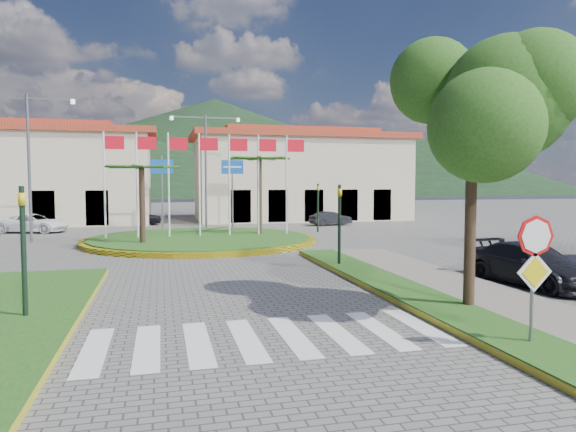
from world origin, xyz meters
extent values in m
plane|color=#63605E|center=(0.00, 0.00, 0.00)|extent=(160.00, 160.00, 0.00)
cube|color=#234A15|center=(4.80, 2.00, 0.09)|extent=(1.60, 28.00, 0.18)
cube|color=silver|center=(0.00, 4.00, 0.01)|extent=(8.00, 3.00, 0.01)
cylinder|color=yellow|center=(0.00, 22.00, 0.12)|extent=(12.70, 12.70, 0.24)
cylinder|color=#234A15|center=(0.00, 22.00, 0.15)|extent=(12.00, 12.00, 0.30)
cylinder|color=black|center=(-3.00, 20.00, 2.02)|extent=(0.28, 0.28, 4.05)
cylinder|color=black|center=(3.50, 23.00, 2.34)|extent=(0.28, 0.28, 4.68)
cylinder|color=silver|center=(-5.00, 22.50, 3.00)|extent=(0.10, 0.10, 6.00)
cube|color=red|center=(-4.45, 22.50, 5.40)|extent=(1.00, 0.03, 0.70)
cylinder|color=silver|center=(-3.33, 22.50, 3.00)|extent=(0.10, 0.10, 6.00)
cube|color=red|center=(-2.78, 22.50, 5.40)|extent=(1.00, 0.03, 0.70)
cylinder|color=silver|center=(-1.67, 22.50, 3.00)|extent=(0.10, 0.10, 6.00)
cube|color=red|center=(-1.12, 22.50, 5.40)|extent=(1.00, 0.03, 0.70)
cylinder|color=silver|center=(0.00, 22.50, 3.00)|extent=(0.10, 0.10, 6.00)
cube|color=red|center=(0.55, 22.50, 5.40)|extent=(1.00, 0.03, 0.70)
cylinder|color=silver|center=(1.67, 22.50, 3.00)|extent=(0.10, 0.10, 6.00)
cube|color=red|center=(2.22, 22.50, 5.40)|extent=(1.00, 0.03, 0.70)
cylinder|color=silver|center=(3.33, 22.50, 3.00)|extent=(0.10, 0.10, 6.00)
cube|color=red|center=(3.88, 22.50, 5.40)|extent=(1.00, 0.03, 0.70)
cylinder|color=silver|center=(5.00, 22.50, 3.00)|extent=(0.10, 0.10, 6.00)
cube|color=red|center=(5.55, 22.50, 5.40)|extent=(1.00, 0.03, 0.70)
cylinder|color=slate|center=(4.90, 2.00, 1.25)|extent=(0.07, 0.07, 2.50)
cylinder|color=red|center=(4.90, 1.95, 2.25)|extent=(0.80, 0.03, 0.80)
cube|color=yellow|center=(4.90, 1.94, 1.55)|extent=(0.78, 0.03, 0.78)
cylinder|color=black|center=(5.50, 5.00, 2.20)|extent=(0.28, 0.28, 4.40)
ellipsoid|color=#1E4B14|center=(5.50, 5.00, 5.20)|extent=(3.60, 3.60, 3.20)
cylinder|color=black|center=(-5.20, 6.50, 1.60)|extent=(0.12, 0.12, 3.20)
imported|color=yellow|center=(-5.20, 6.50, 2.60)|extent=(0.15, 0.18, 0.90)
cylinder|color=black|center=(4.50, 12.00, 1.60)|extent=(0.12, 0.12, 3.20)
imported|color=yellow|center=(4.50, 12.00, 2.60)|extent=(0.15, 0.18, 0.90)
cylinder|color=black|center=(8.00, 26.00, 1.60)|extent=(0.12, 0.12, 3.20)
imported|color=yellow|center=(8.00, 26.00, 2.60)|extent=(0.18, 0.15, 0.90)
cylinder|color=slate|center=(-2.00, 31.00, 2.60)|extent=(0.12, 0.12, 5.20)
cube|color=blue|center=(-2.00, 30.94, 4.40)|extent=(1.60, 0.05, 1.00)
cylinder|color=slate|center=(3.00, 31.00, 2.60)|extent=(0.12, 0.12, 5.20)
cube|color=blue|center=(3.00, 30.94, 4.40)|extent=(1.60, 0.05, 1.00)
cylinder|color=slate|center=(1.00, 30.00, 4.00)|extent=(0.16, 0.16, 8.00)
cube|color=slate|center=(-0.20, 30.00, 7.80)|extent=(2.40, 0.08, 0.08)
cube|color=slate|center=(2.20, 30.00, 7.80)|extent=(2.40, 0.08, 0.08)
cylinder|color=slate|center=(-9.00, 24.00, 4.00)|extent=(0.16, 0.16, 8.00)
cube|color=slate|center=(-10.20, 24.00, 7.80)|extent=(2.40, 0.08, 0.08)
cube|color=slate|center=(-7.80, 24.00, 7.80)|extent=(2.40, 0.08, 0.08)
cube|color=beige|center=(-14.00, 38.00, 3.50)|extent=(22.00, 9.00, 7.00)
cube|color=#A62E20|center=(-14.00, 38.00, 7.25)|extent=(23.32, 9.54, 0.50)
cube|color=#A62E20|center=(-14.00, 38.00, 7.75)|extent=(16.50, 4.95, 0.60)
cube|color=beige|center=(10.00, 38.00, 3.50)|extent=(18.00, 9.00, 7.00)
cube|color=#A62E20|center=(10.00, 38.00, 7.25)|extent=(19.08, 9.54, 0.50)
cube|color=#A62E20|center=(10.00, 38.00, 7.75)|extent=(13.50, 4.95, 0.60)
cone|color=black|center=(15.00, 160.00, 15.00)|extent=(180.00, 180.00, 30.00)
cone|color=black|center=(70.00, 135.00, 9.00)|extent=(120.00, 120.00, 18.00)
cone|color=black|center=(-10.00, 130.00, 8.00)|extent=(110.00, 110.00, 16.00)
imported|color=white|center=(-10.25, 30.00, 0.61)|extent=(4.80, 3.18, 1.22)
imported|color=black|center=(-4.02, 34.49, 0.65)|extent=(3.96, 1.88, 1.31)
imported|color=black|center=(10.52, 30.81, 0.53)|extent=(3.36, 1.70, 1.06)
imported|color=black|center=(9.38, 7.44, 0.66)|extent=(2.42, 4.76, 1.33)
camera|label=1|loc=(-2.09, -6.42, 3.28)|focal=32.00mm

